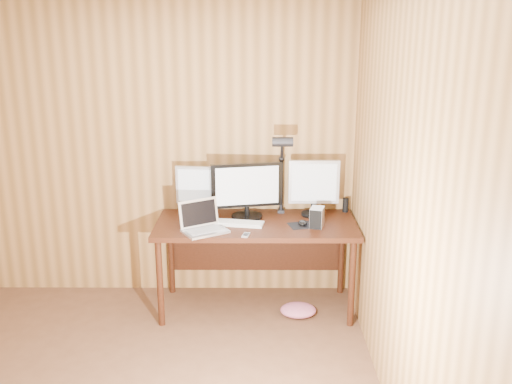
{
  "coord_description": "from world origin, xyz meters",
  "views": [
    {
      "loc": [
        0.95,
        -2.68,
        2.25
      ],
      "look_at": [
        0.93,
        1.58,
        1.02
      ],
      "focal_mm": 40.0,
      "sensor_mm": 36.0,
      "label": 1
    }
  ],
  "objects_px": {
    "monitor_left": "(198,189)",
    "laptop": "(202,223)",
    "speaker": "(346,205)",
    "phone": "(246,235)",
    "keyboard": "(234,223)",
    "desk_lamp": "(282,163)",
    "mouse": "(303,223)",
    "monitor_center": "(247,190)",
    "hard_drive": "(317,217)",
    "monitor_right": "(314,186)",
    "desk": "(256,234)"
  },
  "relations": [
    {
      "from": "phone",
      "to": "speaker",
      "type": "height_order",
      "value": "speaker"
    },
    {
      "from": "monitor_left",
      "to": "speaker",
      "type": "xyz_separation_m",
      "value": [
        1.24,
        0.08,
        -0.16
      ]
    },
    {
      "from": "desk",
      "to": "monitor_right",
      "type": "bearing_deg",
      "value": 13.97
    },
    {
      "from": "mouse",
      "to": "desk_lamp",
      "type": "relative_size",
      "value": 0.15
    },
    {
      "from": "monitor_right",
      "to": "hard_drive",
      "type": "bearing_deg",
      "value": -89.73
    },
    {
      "from": "speaker",
      "to": "monitor_center",
      "type": "bearing_deg",
      "value": -169.39
    },
    {
      "from": "monitor_center",
      "to": "monitor_left",
      "type": "xyz_separation_m",
      "value": [
        -0.41,
        0.08,
        -0.02
      ]
    },
    {
      "from": "desk",
      "to": "monitor_center",
      "type": "relative_size",
      "value": 2.76
    },
    {
      "from": "mouse",
      "to": "speaker",
      "type": "xyz_separation_m",
      "value": [
        0.39,
        0.35,
        0.04
      ]
    },
    {
      "from": "monitor_center",
      "to": "desk_lamp",
      "type": "xyz_separation_m",
      "value": [
        0.28,
        0.05,
        0.21
      ]
    },
    {
      "from": "speaker",
      "to": "laptop",
      "type": "bearing_deg",
      "value": -158.07
    },
    {
      "from": "monitor_left",
      "to": "laptop",
      "type": "bearing_deg",
      "value": -72.32
    },
    {
      "from": "hard_drive",
      "to": "phone",
      "type": "distance_m",
      "value": 0.59
    },
    {
      "from": "desk",
      "to": "hard_drive",
      "type": "xyz_separation_m",
      "value": [
        0.48,
        -0.16,
        0.2
      ]
    },
    {
      "from": "keyboard",
      "to": "phone",
      "type": "distance_m",
      "value": 0.28
    },
    {
      "from": "monitor_center",
      "to": "phone",
      "type": "relative_size",
      "value": 5.65
    },
    {
      "from": "mouse",
      "to": "desk_lamp",
      "type": "distance_m",
      "value": 0.51
    },
    {
      "from": "monitor_left",
      "to": "hard_drive",
      "type": "xyz_separation_m",
      "value": [
        0.96,
        -0.3,
        -0.14
      ]
    },
    {
      "from": "keyboard",
      "to": "mouse",
      "type": "bearing_deg",
      "value": 6.87
    },
    {
      "from": "laptop",
      "to": "desk_lamp",
      "type": "height_order",
      "value": "desk_lamp"
    },
    {
      "from": "desk",
      "to": "monitor_left",
      "type": "distance_m",
      "value": 0.61
    },
    {
      "from": "monitor_right",
      "to": "phone",
      "type": "relative_size",
      "value": 4.54
    },
    {
      "from": "hard_drive",
      "to": "monitor_center",
      "type": "bearing_deg",
      "value": 173.18
    },
    {
      "from": "keyboard",
      "to": "speaker",
      "type": "height_order",
      "value": "speaker"
    },
    {
      "from": "laptop",
      "to": "keyboard",
      "type": "xyz_separation_m",
      "value": [
        0.24,
        0.15,
        -0.05
      ]
    },
    {
      "from": "keyboard",
      "to": "desk_lamp",
      "type": "height_order",
      "value": "desk_lamp"
    },
    {
      "from": "monitor_center",
      "to": "desk_lamp",
      "type": "relative_size",
      "value": 0.81
    },
    {
      "from": "phone",
      "to": "keyboard",
      "type": "bearing_deg",
      "value": 123.29
    },
    {
      "from": "hard_drive",
      "to": "desk_lamp",
      "type": "distance_m",
      "value": 0.53
    },
    {
      "from": "mouse",
      "to": "speaker",
      "type": "height_order",
      "value": "speaker"
    },
    {
      "from": "keyboard",
      "to": "phone",
      "type": "height_order",
      "value": "keyboard"
    },
    {
      "from": "monitor_right",
      "to": "hard_drive",
      "type": "height_order",
      "value": "monitor_right"
    },
    {
      "from": "monitor_center",
      "to": "keyboard",
      "type": "height_order",
      "value": "monitor_center"
    },
    {
      "from": "monitor_right",
      "to": "mouse",
      "type": "distance_m",
      "value": 0.36
    },
    {
      "from": "desk_lamp",
      "to": "laptop",
      "type": "bearing_deg",
      "value": -130.23
    },
    {
      "from": "desk",
      "to": "mouse",
      "type": "height_order",
      "value": "mouse"
    },
    {
      "from": "monitor_right",
      "to": "desk_lamp",
      "type": "xyz_separation_m",
      "value": [
        -0.26,
        -0.01,
        0.19
      ]
    },
    {
      "from": "monitor_center",
      "to": "laptop",
      "type": "distance_m",
      "value": 0.49
    },
    {
      "from": "hard_drive",
      "to": "speaker",
      "type": "bearing_deg",
      "value": 68.68
    },
    {
      "from": "laptop",
      "to": "speaker",
      "type": "relative_size",
      "value": 3.38
    },
    {
      "from": "hard_drive",
      "to": "mouse",
      "type": "bearing_deg",
      "value": -177.88
    },
    {
      "from": "monitor_center",
      "to": "laptop",
      "type": "xyz_separation_m",
      "value": [
        -0.34,
        -0.31,
        -0.18
      ]
    },
    {
      "from": "monitor_left",
      "to": "laptop",
      "type": "xyz_separation_m",
      "value": [
        0.07,
        -0.39,
        -0.16
      ]
    },
    {
      "from": "hard_drive",
      "to": "monitor_right",
      "type": "bearing_deg",
      "value": 105.74
    },
    {
      "from": "monitor_right",
      "to": "desk_lamp",
      "type": "relative_size",
      "value": 0.65
    },
    {
      "from": "monitor_center",
      "to": "hard_drive",
      "type": "height_order",
      "value": "monitor_center"
    },
    {
      "from": "keyboard",
      "to": "desk_lamp",
      "type": "relative_size",
      "value": 0.66
    },
    {
      "from": "monitor_left",
      "to": "desk_lamp",
      "type": "relative_size",
      "value": 0.57
    },
    {
      "from": "monitor_center",
      "to": "desk_lamp",
      "type": "bearing_deg",
      "value": -1.59
    },
    {
      "from": "mouse",
      "to": "desk",
      "type": "bearing_deg",
      "value": 133.96
    }
  ]
}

